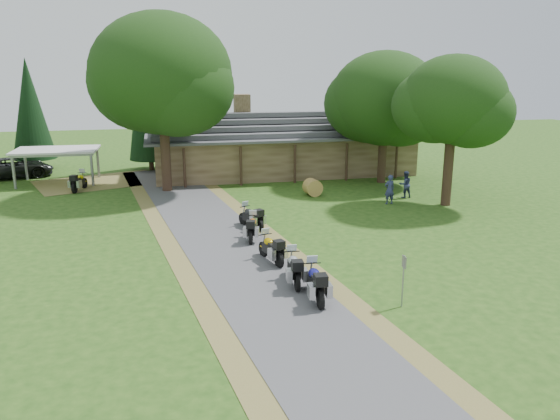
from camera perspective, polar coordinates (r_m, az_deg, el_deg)
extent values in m
plane|color=#244A14|center=(20.87, -1.41, -8.64)|extent=(120.00, 120.00, 0.00)
plane|color=#48484A|center=(24.47, -4.40, -5.10)|extent=(51.95, 51.95, 0.00)
imported|color=black|center=(46.74, -26.12, 4.46)|extent=(4.19, 6.65, 2.36)
imported|color=navy|center=(34.48, 11.38, 2.37)|extent=(0.66, 0.51, 2.17)
imported|color=navy|center=(36.46, 12.96, 2.86)|extent=(0.61, 0.46, 2.06)
cylinder|color=olive|center=(36.28, 3.43, 2.38)|extent=(1.19, 1.10, 1.10)
cone|color=black|center=(46.17, -13.70, 11.64)|extent=(3.43, 3.43, 12.30)
cone|color=black|center=(49.62, -24.60, 9.06)|extent=(3.43, 3.43, 9.08)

